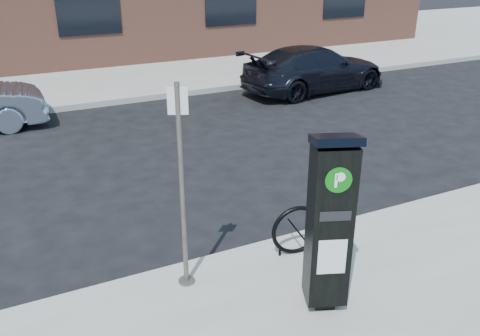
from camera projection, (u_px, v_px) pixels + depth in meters
ground at (271, 250)px, 7.04m from camera, size 120.00×120.00×0.00m
sidewalk_far at (84, 60)px, 18.54m from camera, size 60.00×12.00×0.15m
curb_near at (272, 246)px, 6.99m from camera, size 60.00×0.12×0.16m
curb_far at (125, 101)px, 13.62m from camera, size 60.00×0.12×0.16m
parking_kiosk at (330, 222)px, 5.32m from camera, size 0.59×0.56×2.06m
sign_pole at (182, 191)px, 5.63m from camera, size 0.21×0.20×2.45m
bike_rack at (297, 230)px, 6.57m from camera, size 0.69×0.17×0.69m
car_dark at (315, 69)px, 14.61m from camera, size 4.61×2.26×1.29m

